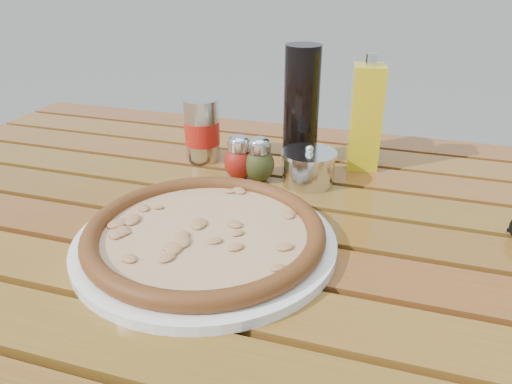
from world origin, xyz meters
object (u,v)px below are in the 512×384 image
(oregano_shaker, at_px, (259,160))
(dark_bottle, at_px, (301,105))
(table, at_px, (252,256))
(parmesan_tin, at_px, (309,167))
(pizza, at_px, (205,232))
(plate, at_px, (205,242))
(pepper_shaker, at_px, (239,158))
(soda_can, at_px, (202,131))
(olive_oil_cruet, at_px, (365,117))

(oregano_shaker, distance_m, dark_bottle, 0.14)
(table, distance_m, parmesan_tin, 0.19)
(table, height_order, parmesan_tin, parmesan_tin)
(pizza, relative_size, dark_bottle, 1.58)
(table, relative_size, parmesan_tin, 12.16)
(pizza, xyz_separation_m, dark_bottle, (0.05, 0.35, 0.09))
(plate, distance_m, parmesan_tin, 0.26)
(oregano_shaker, xyz_separation_m, parmesan_tin, (0.09, 0.01, -0.01))
(table, xyz_separation_m, pepper_shaker, (-0.06, 0.13, 0.11))
(pepper_shaker, height_order, parmesan_tin, pepper_shaker)
(soda_can, bearing_deg, dark_bottle, 15.61)
(pizza, relative_size, olive_oil_cruet, 1.65)
(oregano_shaker, bearing_deg, table, -77.41)
(plate, bearing_deg, dark_bottle, 81.48)
(table, relative_size, pepper_shaker, 17.07)
(pepper_shaker, xyz_separation_m, oregano_shaker, (0.04, 0.00, 0.00))
(pepper_shaker, height_order, soda_can, soda_can)
(oregano_shaker, distance_m, parmesan_tin, 0.09)
(plate, relative_size, soda_can, 3.00)
(plate, xyz_separation_m, oregano_shaker, (0.00, 0.24, 0.03))
(dark_bottle, xyz_separation_m, parmesan_tin, (0.04, -0.10, -0.08))
(soda_can, distance_m, olive_oil_cruet, 0.31)
(plate, relative_size, olive_oil_cruet, 1.71)
(dark_bottle, bearing_deg, parmesan_tin, -68.65)
(table, relative_size, pizza, 4.04)
(plate, bearing_deg, pizza, 33.69)
(oregano_shaker, bearing_deg, pizza, -91.07)
(oregano_shaker, height_order, olive_oil_cruet, olive_oil_cruet)
(table, xyz_separation_m, oregano_shaker, (-0.03, 0.13, 0.11))
(plate, height_order, oregano_shaker, oregano_shaker)
(soda_can, height_order, parmesan_tin, soda_can)
(table, relative_size, soda_can, 11.67)
(oregano_shaker, relative_size, soda_can, 0.68)
(dark_bottle, bearing_deg, olive_oil_cruet, 3.64)
(plate, height_order, pepper_shaker, pepper_shaker)
(table, distance_m, dark_bottle, 0.30)
(plate, bearing_deg, pepper_shaker, 97.79)
(plate, bearing_deg, soda_can, 113.52)
(plate, xyz_separation_m, soda_can, (-0.13, 0.30, 0.05))
(plate, distance_m, oregano_shaker, 0.24)
(dark_bottle, relative_size, parmesan_tin, 1.91)
(plate, relative_size, pizza, 1.04)
(plate, height_order, pizza, pizza)
(pepper_shaker, distance_m, soda_can, 0.12)
(table, bearing_deg, pizza, -107.11)
(dark_bottle, bearing_deg, table, -94.51)
(plate, distance_m, pizza, 0.02)
(pizza, bearing_deg, olive_oil_cruet, 64.39)
(plate, distance_m, soda_can, 0.33)
(table, height_order, dark_bottle, dark_bottle)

